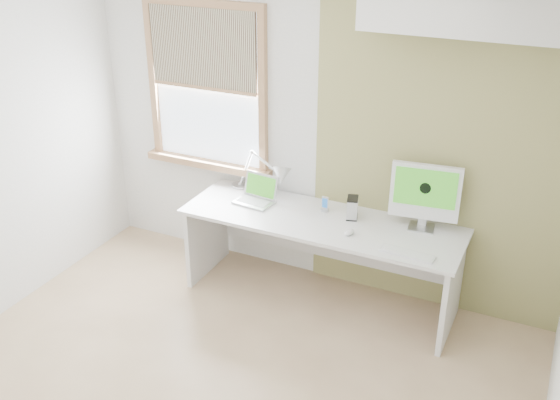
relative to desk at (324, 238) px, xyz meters
The scene contains 12 objects.
room 1.64m from the desk, 97.78° to the right, with size 4.04×3.54×2.64m.
accent_wall 1.15m from the desk, 20.32° to the left, with size 2.00×0.02×2.60m, color #9A935A.
soffit 2.12m from the desk, ahead, with size 1.60×0.40×0.42m, color white.
window 1.59m from the desk, 167.23° to the left, with size 1.20×0.14×1.42m.
desk is the anchor object (origin of this frame).
desk_lamp 0.66m from the desk, 164.12° to the left, with size 0.62×0.30×0.36m.
laptop 0.65m from the desk, behind, with size 0.33×0.28×0.22m.
phone_dock 0.25m from the desk, 109.36° to the left, with size 0.07×0.07×0.13m.
external_drive 0.35m from the desk, 18.79° to the left, with size 0.12×0.15×0.17m.
imac 0.89m from the desk, 11.46° to the left, with size 0.52×0.19×0.50m.
keyboard 0.83m from the desk, 21.90° to the right, with size 0.40×0.14×0.02m.
mouse 0.40m from the desk, 35.03° to the right, with size 0.06×0.11×0.03m, color white.
Camera 1 is at (1.80, -2.75, 3.02)m, focal length 41.23 mm.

